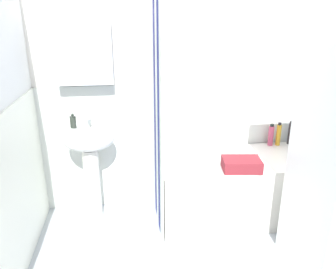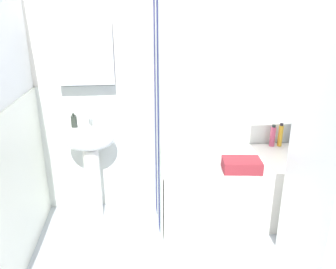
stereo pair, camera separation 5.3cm
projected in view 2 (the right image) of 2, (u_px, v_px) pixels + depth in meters
name	position (u px, v px, depth m)	size (l,w,h in m)	color
wall_back_tiled	(199.00, 89.00, 3.08)	(3.60, 0.18, 2.40)	silver
sink	(91.00, 153.00, 2.91)	(0.44, 0.34, 0.88)	white
faucet	(89.00, 118.00, 2.89)	(0.03, 0.12, 0.12)	silver
soap_dispenser	(74.00, 121.00, 2.83)	(0.05, 0.05, 0.13)	#293129
bathtub	(242.00, 187.00, 3.05)	(1.53, 0.67, 0.58)	white
shower_curtain	(158.00, 117.00, 2.72)	(0.01, 0.67, 2.00)	white
shampoo_bottle	(302.00, 137.00, 3.22)	(0.06, 0.06, 0.19)	#324F96
body_wash_bottle	(292.00, 134.00, 3.24)	(0.04, 0.04, 0.24)	#2F2B2F
conditioner_bottle	(280.00, 135.00, 3.21)	(0.05, 0.05, 0.23)	gold
lotion_bottle	(273.00, 136.00, 3.21)	(0.05, 0.05, 0.22)	#C34868
towel_folded	(242.00, 165.00, 2.71)	(0.31, 0.21, 0.10)	maroon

